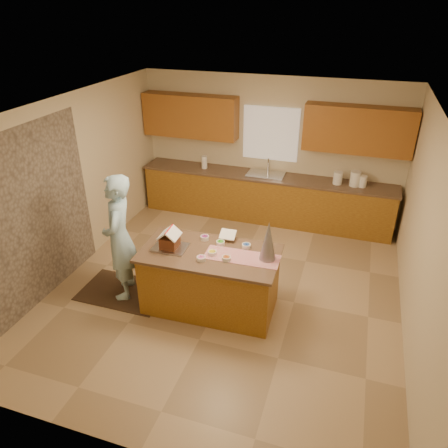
{
  "coord_description": "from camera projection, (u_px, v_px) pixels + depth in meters",
  "views": [
    {
      "loc": [
        1.58,
        -4.96,
        3.91
      ],
      "look_at": [
        -0.1,
        0.2,
        1.0
      ],
      "focal_mm": 34.05,
      "sensor_mm": 36.0,
      "label": 1
    }
  ],
  "objects": [
    {
      "name": "canister_b",
      "position": [
        355.0,
        179.0,
        7.55
      ],
      "size": [
        0.19,
        0.19,
        0.27
      ],
      "primitive_type": "cylinder",
      "color": "white",
      "rests_on": "back_counter_top"
    },
    {
      "name": "tinsel_tree",
      "position": [
        268.0,
        241.0,
        5.38
      ],
      "size": [
        0.22,
        0.22,
        0.54
      ],
      "primitive_type": "cone",
      "rotation": [
        0.0,
        0.0,
        0.04
      ],
      "color": "#AAACB7",
      "rests_on": "island_top"
    },
    {
      "name": "canister_a",
      "position": [
        338.0,
        178.0,
        7.64
      ],
      "size": [
        0.16,
        0.16,
        0.23
      ],
      "primitive_type": "cylinder",
      "color": "white",
      "rests_on": "back_counter_top"
    },
    {
      "name": "back_counter_top",
      "position": [
        266.0,
        176.0,
        8.06
      ],
      "size": [
        4.85,
        0.63,
        0.04
      ],
      "primitive_type": "cube",
      "color": "brown",
      "rests_on": "back_counter_base"
    },
    {
      "name": "stone_accent",
      "position": [
        38.0,
        215.0,
        5.85
      ],
      "size": [
        0.0,
        2.5,
        2.5
      ],
      "primitive_type": "plane",
      "rotation": [
        1.57,
        0.0,
        1.57
      ],
      "color": "gray",
      "rests_on": "wall_left"
    },
    {
      "name": "faucet",
      "position": [
        268.0,
        165.0,
        8.14
      ],
      "size": [
        0.03,
        0.03,
        0.28
      ],
      "primitive_type": "cylinder",
      "color": "silver",
      "rests_on": "back_counter_top"
    },
    {
      "name": "gingerbread_house",
      "position": [
        170.0,
        240.0,
        5.68
      ],
      "size": [
        0.28,
        0.29,
        0.28
      ],
      "color": "#5F2919",
      "rests_on": "baking_tray"
    },
    {
      "name": "island_top",
      "position": [
        210.0,
        253.0,
        5.66
      ],
      "size": [
        1.89,
        1.03,
        0.04
      ],
      "primitive_type": "cube",
      "rotation": [
        0.0,
        0.0,
        0.04
      ],
      "color": "brown",
      "rests_on": "island_base"
    },
    {
      "name": "window_curtain",
      "position": [
        271.0,
        134.0,
        7.94
      ],
      "size": [
        1.05,
        0.03,
        1.0
      ],
      "primitive_type": "cube",
      "color": "white",
      "rests_on": "wall_back"
    },
    {
      "name": "sink",
      "position": [
        266.0,
        177.0,
        8.07
      ],
      "size": [
        0.7,
        0.45,
        0.12
      ],
      "primitive_type": "cube",
      "color": "silver",
      "rests_on": "back_counter_top"
    },
    {
      "name": "canister_c",
      "position": [
        363.0,
        181.0,
        7.53
      ],
      "size": [
        0.14,
        0.14,
        0.21
      ],
      "primitive_type": "cylinder",
      "color": "white",
      "rests_on": "back_counter_top"
    },
    {
      "name": "wall_back",
      "position": [
        270.0,
        149.0,
        8.1
      ],
      "size": [
        5.5,
        5.5,
        0.0
      ],
      "primitive_type": "plane",
      "color": "beige",
      "rests_on": "floor"
    },
    {
      "name": "back_counter_base",
      "position": [
        265.0,
        198.0,
        8.28
      ],
      "size": [
        4.8,
        0.6,
        0.88
      ],
      "primitive_type": "cube",
      "color": "#9B6D20",
      "rests_on": "floor"
    },
    {
      "name": "table_runner",
      "position": [
        242.0,
        257.0,
        5.54
      ],
      "size": [
        1.0,
        0.39,
        0.01
      ],
      "primitive_type": "cube",
      "rotation": [
        0.0,
        0.0,
        0.04
      ],
      "color": "#A00B1E",
      "rests_on": "island_top"
    },
    {
      "name": "upper_cabinet_right",
      "position": [
        358.0,
        130.0,
        7.27
      ],
      "size": [
        1.85,
        0.35,
        0.8
      ],
      "primitive_type": "cube",
      "color": "#986020",
      "rests_on": "wall_back"
    },
    {
      "name": "baking_tray",
      "position": [
        170.0,
        247.0,
        5.74
      ],
      "size": [
        0.47,
        0.35,
        0.02
      ],
      "primitive_type": "cube",
      "rotation": [
        0.0,
        0.0,
        0.04
      ],
      "color": "silver",
      "rests_on": "island_top"
    },
    {
      "name": "wall_right",
      "position": [
        424.0,
        237.0,
        5.12
      ],
      "size": [
        5.5,
        5.5,
        0.0
      ],
      "primitive_type": "plane",
      "color": "beige",
      "rests_on": "floor"
    },
    {
      "name": "candy_bowls",
      "position": [
        219.0,
        249.0,
        5.67
      ],
      "size": [
        0.73,
        0.64,
        0.05
      ],
      "color": "yellow",
      "rests_on": "island_top"
    },
    {
      "name": "island_base",
      "position": [
        210.0,
        281.0,
        5.88
      ],
      "size": [
        1.81,
        0.95,
        0.87
      ],
      "primitive_type": "cube",
      "rotation": [
        0.0,
        0.0,
        0.04
      ],
      "color": "#9B6D20",
      "rests_on": "floor"
    },
    {
      "name": "cookbook",
      "position": [
        228.0,
        235.0,
        5.89
      ],
      "size": [
        0.22,
        0.18,
        0.09
      ],
      "primitive_type": "cube",
      "rotation": [
        -1.13,
        0.0,
        0.04
      ],
      "color": "white",
      "rests_on": "island_top"
    },
    {
      "name": "ceiling",
      "position": [
        227.0,
        110.0,
        5.16
      ],
      "size": [
        5.5,
        5.5,
        0.0
      ],
      "primitive_type": "plane",
      "color": "silver",
      "rests_on": "floor"
    },
    {
      "name": "floor",
      "position": [
        226.0,
        289.0,
        6.44
      ],
      "size": [
        5.5,
        5.5,
        0.0
      ],
      "primitive_type": "plane",
      "color": "tan",
      "rests_on": "ground"
    },
    {
      "name": "paper_towel",
      "position": [
        204.0,
        162.0,
        8.34
      ],
      "size": [
        0.11,
        0.11,
        0.25
      ],
      "primitive_type": "cylinder",
      "color": "white",
      "rests_on": "back_counter_top"
    },
    {
      "name": "wall_front",
      "position": [
        125.0,
        349.0,
        3.49
      ],
      "size": [
        5.5,
        5.5,
        0.0
      ],
      "primitive_type": "plane",
      "color": "beige",
      "rests_on": "floor"
    },
    {
      "name": "rug",
      "position": [
        124.0,
        291.0,
        6.37
      ],
      "size": [
        1.26,
        0.82,
        0.01
      ],
      "primitive_type": "cube",
      "color": "black",
      "rests_on": "floor"
    },
    {
      "name": "wall_left",
      "position": [
        71.0,
        187.0,
        6.48
      ],
      "size": [
        5.5,
        5.5,
        0.0
      ],
      "primitive_type": "plane",
      "color": "beige",
      "rests_on": "floor"
    },
    {
      "name": "upper_cabinet_left",
      "position": [
        190.0,
        116.0,
        8.12
      ],
      "size": [
        1.85,
        0.35,
        0.8
      ],
      "primitive_type": "cube",
      "color": "#986020",
      "rests_on": "wall_back"
    },
    {
      "name": "boy",
      "position": [
        120.0,
        238.0,
        5.91
      ],
      "size": [
        0.65,
        0.79,
        1.86
      ],
      "primitive_type": "imported",
      "rotation": [
        0.0,
        0.0,
        -1.22
      ],
      "color": "#A6D4EB",
      "rests_on": "rug"
    }
  ]
}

